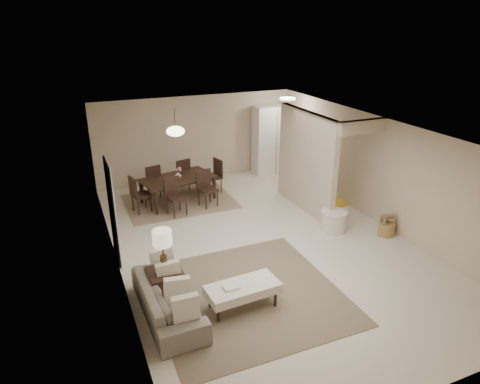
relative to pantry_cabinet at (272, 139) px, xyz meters
name	(u,v)px	position (x,y,z in m)	size (l,w,h in m)	color
floor	(261,243)	(-2.35, -4.15, -1.05)	(9.00, 9.00, 0.00)	beige
ceiling	(263,130)	(-2.35, -4.15, 1.45)	(9.00, 9.00, 0.00)	white
back_wall	(197,138)	(-2.35, 0.35, 0.20)	(6.00, 6.00, 0.00)	#C5AF95
left_wall	(113,213)	(-5.35, -4.15, 0.20)	(9.00, 9.00, 0.00)	#C5AF95
right_wall	(378,171)	(0.65, -4.15, 0.20)	(9.00, 9.00, 0.00)	#C5AF95
partition	(306,162)	(-0.55, -2.90, 0.20)	(0.15, 2.50, 2.50)	#C5AF95
doorway	(112,212)	(-5.32, -3.55, -0.03)	(0.04, 0.90, 2.04)	black
pantry_cabinet	(272,139)	(0.00, 0.00, 0.00)	(1.20, 0.55, 2.10)	white
flush_light	(288,99)	(-0.05, -0.95, 1.41)	(0.44, 0.44, 0.05)	white
living_rug	(246,294)	(-3.40, -5.76, -1.04)	(3.20, 3.20, 0.01)	brown
sofa	(168,299)	(-4.80, -5.76, -0.76)	(0.79, 2.01, 0.59)	slate
ottoman_bench	(243,289)	(-3.60, -6.06, -0.70)	(1.26, 0.64, 0.44)	silver
side_table	(166,287)	(-4.75, -5.42, -0.74)	(0.56, 0.56, 0.62)	black
table_lamp	(162,241)	(-4.75, -5.42, 0.13)	(0.32, 0.32, 0.76)	#422D1C
round_pouf	(334,221)	(-0.55, -4.25, -0.82)	(0.60, 0.60, 0.47)	silver
wicker_basket	(386,229)	(0.40, -4.92, -0.90)	(0.35, 0.35, 0.30)	olive
dining_rug	(180,201)	(-3.38, -1.25, -1.04)	(2.80, 2.10, 0.01)	#866D53
dining_table	(179,190)	(-3.38, -1.25, -0.72)	(1.90, 1.06, 0.67)	black
dining_chairs	(179,185)	(-3.38, -1.25, -0.57)	(2.58, 2.11, 0.95)	black
vase	(178,175)	(-3.38, -1.25, -0.29)	(0.16, 0.16, 0.17)	white
yellow_mat	(333,203)	(0.35, -2.92, -1.04)	(0.99, 0.60, 0.01)	yellow
pendant_light	(175,131)	(-3.38, -1.25, 0.87)	(0.46, 0.46, 0.71)	#422D1C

